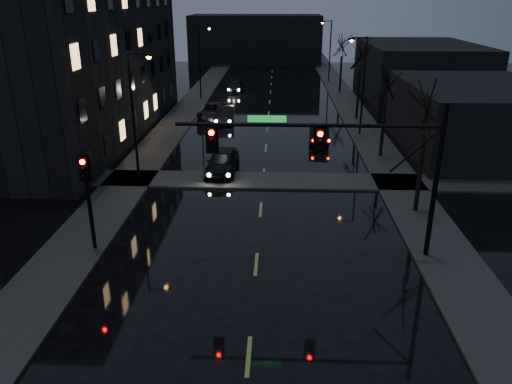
# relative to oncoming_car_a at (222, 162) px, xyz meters

# --- Properties ---
(sidewalk_left) EXTENTS (3.00, 140.00, 0.12)m
(sidewalk_left) POSITION_rel_oncoming_car_a_xyz_m (-5.77, 15.06, -0.74)
(sidewalk_left) COLOR #2D2D2B
(sidewalk_left) RESTS_ON ground
(sidewalk_right) EXTENTS (3.00, 140.00, 0.12)m
(sidewalk_right) POSITION_rel_oncoming_car_a_xyz_m (11.23, 15.06, -0.74)
(sidewalk_right) COLOR #2D2D2B
(sidewalk_right) RESTS_ON ground
(sidewalk_cross) EXTENTS (40.00, 3.00, 0.12)m
(sidewalk_cross) POSITION_rel_oncoming_car_a_xyz_m (2.73, -1.44, -0.74)
(sidewalk_cross) COLOR #2D2D2B
(sidewalk_cross) RESTS_ON ground
(apartment_block) EXTENTS (12.00, 30.00, 12.00)m
(apartment_block) POSITION_rel_oncoming_car_a_xyz_m (-13.77, 10.06, 5.20)
(apartment_block) COLOR black
(apartment_block) RESTS_ON ground
(commercial_right_near) EXTENTS (10.00, 14.00, 5.00)m
(commercial_right_near) POSITION_rel_oncoming_car_a_xyz_m (18.23, 6.06, 1.70)
(commercial_right_near) COLOR black
(commercial_right_near) RESTS_ON ground
(commercial_right_far) EXTENTS (12.00, 18.00, 6.00)m
(commercial_right_far) POSITION_rel_oncoming_car_a_xyz_m (19.73, 28.06, 2.20)
(commercial_right_far) COLOR black
(commercial_right_far) RESTS_ON ground
(far_block) EXTENTS (22.00, 10.00, 8.00)m
(far_block) POSITION_rel_oncoming_car_a_xyz_m (-0.27, 58.06, 3.20)
(far_block) COLOR black
(far_block) RESTS_ON ground
(signal_mast) EXTENTS (11.11, 0.41, 7.00)m
(signal_mast) POSITION_rel_oncoming_car_a_xyz_m (6.58, -10.95, 4.07)
(signal_mast) COLOR black
(signal_mast) RESTS_ON ground
(signal_pole_left) EXTENTS (0.35, 0.41, 4.53)m
(signal_pole_left) POSITION_rel_oncoming_car_a_xyz_m (-4.77, -10.95, 2.21)
(signal_pole_left) COLOR black
(signal_pole_left) RESTS_ON ground
(tree_near) EXTENTS (3.52, 3.52, 8.08)m
(tree_near) POSITION_rel_oncoming_car_a_xyz_m (11.13, -5.94, 5.42)
(tree_near) COLOR black
(tree_near) RESTS_ON ground
(tree_mid_a) EXTENTS (3.30, 3.30, 7.58)m
(tree_mid_a) POSITION_rel_oncoming_car_a_xyz_m (11.13, 4.06, 5.03)
(tree_mid_a) COLOR black
(tree_mid_a) RESTS_ON ground
(tree_mid_b) EXTENTS (3.74, 3.74, 8.59)m
(tree_mid_b) POSITION_rel_oncoming_car_a_xyz_m (11.13, 16.06, 5.81)
(tree_mid_b) COLOR black
(tree_mid_b) RESTS_ON ground
(tree_far) EXTENTS (3.43, 3.43, 7.88)m
(tree_far) POSITION_rel_oncoming_car_a_xyz_m (11.13, 30.06, 5.26)
(tree_far) COLOR black
(tree_far) RESTS_ON ground
(streetlight_l_near) EXTENTS (1.53, 0.28, 8.00)m
(streetlight_l_near) POSITION_rel_oncoming_car_a_xyz_m (-4.85, -1.94, 3.97)
(streetlight_l_near) COLOR black
(streetlight_l_near) RESTS_ON ground
(streetlight_l_far) EXTENTS (1.53, 0.28, 8.00)m
(streetlight_l_far) POSITION_rel_oncoming_car_a_xyz_m (-4.85, 25.06, 3.97)
(streetlight_l_far) COLOR black
(streetlight_l_far) RESTS_ON ground
(streetlight_r_mid) EXTENTS (1.53, 0.28, 8.00)m
(streetlight_r_mid) POSITION_rel_oncoming_car_a_xyz_m (10.32, 10.06, 3.97)
(streetlight_r_mid) COLOR black
(streetlight_r_mid) RESTS_ON ground
(streetlight_r_far) EXTENTS (1.53, 0.28, 8.00)m
(streetlight_r_far) POSITION_rel_oncoming_car_a_xyz_m (10.32, 38.06, 3.97)
(streetlight_r_far) COLOR black
(streetlight_r_far) RESTS_ON ground
(oncoming_car_a) EXTENTS (2.14, 4.80, 1.60)m
(oncoming_car_a) POSITION_rel_oncoming_car_a_xyz_m (0.00, 0.00, 0.00)
(oncoming_car_a) COLOR black
(oncoming_car_a) RESTS_ON ground
(oncoming_car_b) EXTENTS (1.88, 4.60, 1.48)m
(oncoming_car_b) POSITION_rel_oncoming_car_a_xyz_m (-1.22, 14.17, -0.06)
(oncoming_car_b) COLOR black
(oncoming_car_b) RESTS_ON ground
(oncoming_car_c) EXTENTS (2.89, 5.85, 1.60)m
(oncoming_car_c) POSITION_rel_oncoming_car_a_xyz_m (-2.35, 15.21, -0.00)
(oncoming_car_c) COLOR black
(oncoming_car_c) RESTS_ON ground
(oncoming_car_d) EXTENTS (1.94, 4.51, 1.29)m
(oncoming_car_d) POSITION_rel_oncoming_car_a_xyz_m (-1.58, 30.01, -0.15)
(oncoming_car_d) COLOR black
(oncoming_car_d) RESTS_ON ground
(lead_car) EXTENTS (1.78, 4.48, 1.45)m
(lead_car) POSITION_rel_oncoming_car_a_xyz_m (6.95, 7.97, -0.08)
(lead_car) COLOR black
(lead_car) RESTS_ON ground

